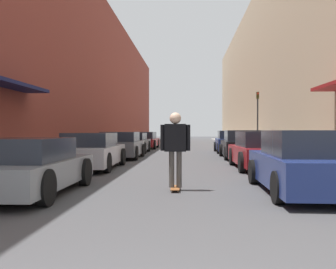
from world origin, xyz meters
TOP-DOWN VIEW (x-y plane):
  - ground at (0.00, 23.44)m, footprint 128.93×128.93m
  - curb_strip_left at (-4.99, 29.30)m, footprint 1.80×58.60m
  - curb_strip_right at (4.99, 29.30)m, footprint 1.80×58.60m
  - building_row_left at (-7.89, 29.30)m, footprint 4.90×58.60m
  - building_row_right at (7.89, 29.30)m, footprint 4.90×58.60m
  - parked_car_left_0 at (-3.02, 6.21)m, footprint 1.89×4.21m
  - parked_car_left_1 at (-3.06, 11.66)m, footprint 1.88×4.54m
  - parked_car_left_2 at (-2.93, 16.81)m, footprint 1.99×4.16m
  - parked_car_left_3 at (-3.13, 21.60)m, footprint 2.06×4.13m
  - parked_car_left_4 at (-3.01, 27.17)m, footprint 2.05×4.79m
  - parked_car_right_0 at (3.01, 6.70)m, footprint 2.03×4.35m
  - parked_car_right_1 at (3.04, 11.91)m, footprint 1.97×4.40m
  - parked_car_right_2 at (3.10, 17.15)m, footprint 2.02×4.47m
  - parked_car_right_3 at (3.15, 22.07)m, footprint 2.04×4.10m
  - skateboarder at (0.11, 6.91)m, footprint 0.69×0.78m
  - traffic_light at (4.95, 23.08)m, footprint 0.16×0.22m

SIDE VIEW (x-z plane):
  - ground at x=0.00m, z-range 0.00..0.00m
  - curb_strip_left at x=-4.99m, z-range 0.00..0.12m
  - curb_strip_right at x=4.99m, z-range 0.00..0.12m
  - parked_car_left_0 at x=-3.02m, z-range -0.01..1.20m
  - parked_car_left_3 at x=-3.13m, z-range -0.01..1.24m
  - parked_car_left_4 at x=-3.01m, z-range -0.02..1.27m
  - parked_car_left_1 at x=-3.06m, z-range -0.02..1.28m
  - parked_car_left_2 at x=-2.93m, z-range -0.02..1.30m
  - parked_car_right_1 at x=3.04m, z-range -0.02..1.32m
  - parked_car_right_0 at x=3.01m, z-range -0.04..1.34m
  - parked_car_right_3 at x=3.15m, z-range -0.03..1.35m
  - parked_car_right_2 at x=3.10m, z-range -0.03..1.36m
  - skateboarder at x=0.11m, z-range 0.21..2.00m
  - traffic_light at x=4.95m, z-range 0.55..4.34m
  - building_row_left at x=-7.89m, z-range 0.00..11.47m
  - building_row_right at x=7.89m, z-range 0.00..12.78m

